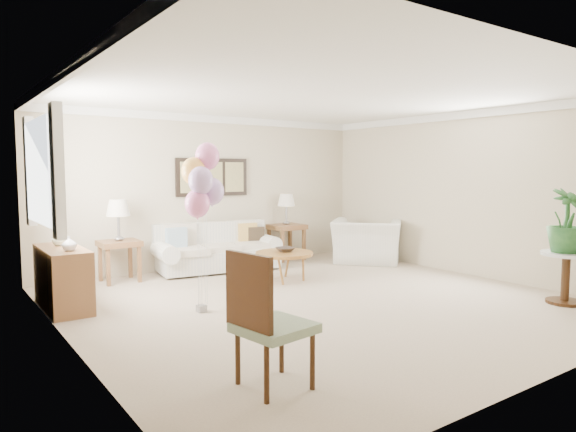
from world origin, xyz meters
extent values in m
plane|color=#B8A78B|center=(0.00, 0.00, 0.00)|extent=(6.00, 6.00, 0.00)
cube|color=#C3B49A|center=(0.00, 3.00, 1.30)|extent=(6.00, 0.04, 2.60)
cube|color=#C3B49A|center=(0.00, -3.00, 1.30)|extent=(6.00, 0.04, 2.60)
cube|color=#C3B49A|center=(-3.00, 0.00, 1.30)|extent=(0.04, 6.00, 2.60)
cube|color=#C3B49A|center=(3.00, 0.00, 1.30)|extent=(0.04, 6.00, 2.60)
cube|color=white|center=(0.00, 0.00, 2.59)|extent=(6.00, 6.00, 0.02)
cube|color=white|center=(0.00, 2.97, 2.54)|extent=(6.00, 0.06, 0.12)
cube|color=white|center=(-2.97, 0.00, 2.54)|extent=(0.06, 6.00, 0.12)
cube|color=white|center=(2.97, 0.00, 2.54)|extent=(0.06, 6.00, 0.12)
cube|color=white|center=(-2.98, 1.50, 1.65)|extent=(0.04, 1.40, 1.20)
cube|color=white|center=(-2.94, 0.65, 1.65)|extent=(0.10, 0.22, 1.40)
cube|color=white|center=(-2.94, 2.35, 1.65)|extent=(0.10, 0.22, 1.40)
cube|color=black|center=(0.00, 2.97, 1.55)|extent=(1.35, 0.04, 0.65)
cube|color=#8C8C59|center=(-0.42, 2.94, 1.55)|extent=(0.36, 0.02, 0.52)
cube|color=#8C8C59|center=(0.00, 2.94, 1.55)|extent=(0.36, 0.02, 0.52)
cube|color=#8C8C59|center=(0.42, 2.94, 1.55)|extent=(0.36, 0.02, 0.52)
cube|color=silver|center=(-0.14, 2.52, 0.20)|extent=(2.04, 1.05, 0.32)
cube|color=silver|center=(-0.14, 2.81, 0.55)|extent=(1.96, 0.45, 0.49)
cylinder|color=silver|center=(-1.07, 2.52, 0.40)|extent=(0.39, 0.83, 0.28)
cylinder|color=silver|center=(0.80, 2.52, 0.40)|extent=(0.39, 0.83, 0.28)
cube|color=#EFE0C9|center=(-0.69, 2.47, 0.39)|extent=(0.61, 0.70, 0.11)
cube|color=#EFE0C9|center=(-0.14, 2.47, 0.39)|extent=(0.61, 0.70, 0.11)
cube|color=#EFE0C9|center=(0.42, 2.47, 0.39)|extent=(0.61, 0.70, 0.11)
cube|color=#93B1C3|center=(-0.83, 2.63, 0.59)|extent=(0.34, 0.11, 0.34)
cube|color=tan|center=(0.49, 2.63, 0.59)|extent=(0.34, 0.11, 0.34)
cube|color=#34291C|center=(0.62, 2.56, 0.53)|extent=(0.30, 0.09, 0.30)
cube|color=silver|center=(-0.14, 2.52, 0.02)|extent=(1.77, 0.71, 0.04)
cube|color=brown|center=(-1.74, 2.61, 0.58)|extent=(0.57, 0.52, 0.08)
cube|color=brown|center=(-1.97, 2.41, 0.27)|extent=(0.05, 0.05, 0.54)
cube|color=brown|center=(-1.51, 2.41, 0.27)|extent=(0.05, 0.05, 0.54)
cube|color=brown|center=(-1.97, 2.82, 0.27)|extent=(0.05, 0.05, 0.54)
cube|color=brown|center=(-1.51, 2.82, 0.27)|extent=(0.05, 0.05, 0.54)
cube|color=brown|center=(1.41, 2.76, 0.62)|extent=(0.61, 0.55, 0.09)
cube|color=brown|center=(1.17, 2.53, 0.29)|extent=(0.06, 0.06, 0.58)
cube|color=brown|center=(1.66, 2.53, 0.29)|extent=(0.06, 0.06, 0.58)
cube|color=brown|center=(1.17, 2.98, 0.29)|extent=(0.06, 0.06, 0.58)
cube|color=brown|center=(1.66, 2.98, 0.29)|extent=(0.06, 0.06, 0.58)
cylinder|color=gray|center=(-1.74, 2.61, 0.65)|extent=(0.14, 0.14, 0.06)
cylinder|color=gray|center=(-1.74, 2.61, 0.84)|extent=(0.04, 0.04, 0.31)
cone|color=silver|center=(-1.74, 2.61, 1.11)|extent=(0.35, 0.35, 0.25)
cylinder|color=gray|center=(1.41, 2.76, 0.69)|extent=(0.13, 0.13, 0.06)
cylinder|color=gray|center=(1.41, 2.76, 0.86)|extent=(0.04, 0.04, 0.28)
cone|color=silver|center=(1.41, 2.76, 1.12)|extent=(0.32, 0.32, 0.23)
cylinder|color=brown|center=(0.31, 1.24, 0.42)|extent=(0.87, 0.87, 0.05)
cylinder|color=brown|center=(0.52, 1.45, 0.20)|extent=(0.03, 0.03, 0.39)
cylinder|color=brown|center=(0.11, 1.45, 0.20)|extent=(0.03, 0.03, 0.39)
cylinder|color=brown|center=(0.11, 1.04, 0.20)|extent=(0.03, 0.03, 0.39)
cylinder|color=brown|center=(0.52, 1.04, 0.20)|extent=(0.03, 0.03, 0.39)
imported|color=#322822|center=(0.34, 1.26, 0.47)|extent=(0.31, 0.31, 0.07)
imported|color=silver|center=(2.43, 1.67, 0.39)|extent=(1.57, 1.59, 0.78)
cylinder|color=silver|center=(2.42, -1.88, 0.63)|extent=(0.60, 0.60, 0.04)
cylinder|color=#3B1E0D|center=(2.42, -1.88, 0.31)|extent=(0.10, 0.10, 0.60)
cylinder|color=#3B1E0D|center=(2.42, -1.88, 0.00)|extent=(0.44, 0.44, 0.01)
imported|color=#1B4C23|center=(2.39, -1.87, 1.04)|extent=(0.48, 0.48, 0.79)
cube|color=gray|center=(-1.93, -1.85, 0.46)|extent=(0.59, 0.59, 0.07)
cylinder|color=#3B1E0D|center=(-2.14, -2.06, 0.21)|extent=(0.04, 0.04, 0.43)
cylinder|color=#3B1E0D|center=(-1.73, -2.06, 0.21)|extent=(0.04, 0.04, 0.43)
cylinder|color=#3B1E0D|center=(-2.14, -1.65, 0.21)|extent=(0.04, 0.04, 0.43)
cylinder|color=#3B1E0D|center=(-1.73, -1.65, 0.21)|extent=(0.04, 0.04, 0.43)
cube|color=#3B1E0D|center=(-2.16, -1.85, 0.77)|extent=(0.12, 0.50, 0.57)
cube|color=brown|center=(-2.76, 1.50, 0.37)|extent=(0.45, 1.20, 0.74)
cube|color=#3B1E0D|center=(-2.75, 1.20, 0.37)|extent=(0.46, 0.02, 0.70)
cube|color=#3B1E0D|center=(-2.75, 1.80, 0.37)|extent=(0.46, 0.02, 0.70)
imported|color=silver|center=(-2.74, 1.18, 0.83)|extent=(0.20, 0.20, 0.17)
imported|color=beige|center=(-2.74, 1.71, 0.83)|extent=(0.20, 0.20, 0.18)
cube|color=gray|center=(-1.47, 0.40, 0.04)|extent=(0.10, 0.10, 0.08)
ellipsoid|color=pink|center=(-1.55, 0.30, 1.29)|extent=(0.28, 0.28, 0.33)
cylinder|color=silver|center=(-1.51, 0.35, 0.60)|extent=(0.01, 0.01, 1.04)
ellipsoid|color=#BB91D4|center=(-1.32, 0.38, 1.42)|extent=(0.28, 0.28, 0.33)
cylinder|color=silver|center=(-1.39, 0.39, 0.67)|extent=(0.01, 0.01, 1.17)
ellipsoid|color=#F9B047|center=(-1.51, 0.45, 1.65)|extent=(0.28, 0.28, 0.33)
cylinder|color=silver|center=(-1.49, 0.42, 0.79)|extent=(0.01, 0.01, 1.41)
ellipsoid|color=pink|center=(-1.35, 0.44, 1.83)|extent=(0.28, 0.28, 0.33)
cylinder|color=silver|center=(-1.41, 0.42, 0.87)|extent=(0.01, 0.01, 1.58)
ellipsoid|color=#BB91D4|center=(-1.52, 0.26, 1.55)|extent=(0.28, 0.28, 0.33)
cylinder|color=silver|center=(-1.49, 0.33, 0.73)|extent=(0.01, 0.01, 1.30)
camera|label=1|loc=(-4.05, -5.03, 1.65)|focal=32.00mm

